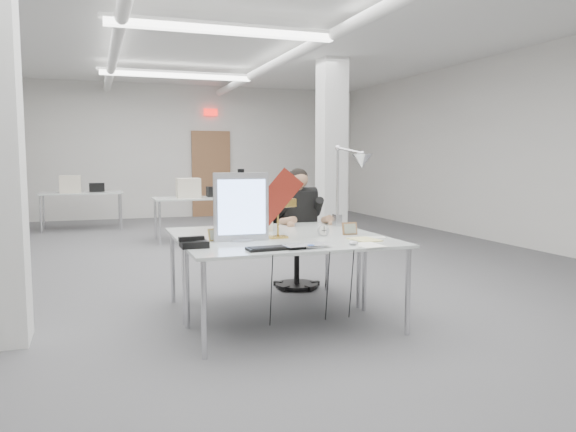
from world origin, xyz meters
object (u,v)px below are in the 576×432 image
Objects in this scene: laptop at (311,247)px; bankers_lamp at (278,218)px; desk_phone at (194,244)px; architect_lamp at (348,180)px; office_chair at (297,240)px; monitor at (241,207)px; beige_monitor at (247,212)px; desk_main at (295,244)px; seated_person at (298,208)px.

bankers_lamp is (-0.06, 0.65, 0.16)m from laptop.
desk_phone reaches higher than laptop.
bankers_lamp is at bearing -176.17° from architect_lamp.
office_chair is 1.63m from monitor.
beige_monitor reaches higher than bankers_lamp.
architect_lamp is (0.85, 0.38, 0.31)m from bankers_lamp.
desk_phone reaches higher than desk_main.
desk_phone is at bearing -166.05° from bankers_lamp.
monitor is at bearing 117.43° from laptop.
architect_lamp is at bearing 40.79° from desk_main.
monitor is at bearing -114.75° from beige_monitor.
bankers_lamp reaches higher than office_chair.
architect_lamp is (0.96, -0.22, 0.30)m from beige_monitor.
architect_lamp is at bearing 46.08° from laptop.
seated_person reaches higher than desk_main.
desk_main is 1.16m from architect_lamp.
monitor is 0.36m from bankers_lamp.
monitor is at bearing 26.43° from desk_phone.
seated_person is 0.90m from beige_monitor.
monitor is 0.70m from beige_monitor.
monitor reaches higher than beige_monitor.
desk_main is 0.56m from monitor.
office_chair reaches higher than laptop.
laptop is 1.79× the size of desk_phone.
bankers_lamp is 0.98m from architect_lamp.
monitor is (-0.39, 0.26, 0.30)m from desk_main.
monitor is (-0.95, -1.18, 0.14)m from seated_person.
bankers_lamp is (-0.61, -1.13, 0.03)m from seated_person.
seated_person is at bearing 56.78° from bankers_lamp.
monitor is 1.51× the size of beige_monitor.
seated_person is at bearing 30.89° from beige_monitor.
office_chair is at bearing 67.01° from laptop.
architect_lamp is at bearing -73.89° from seated_person.
seated_person is at bearing 53.74° from monitor.
architect_lamp is (0.80, 0.69, 0.49)m from desk_main.
seated_person is (0.56, 1.44, 0.16)m from desk_main.
monitor is 0.60× the size of architect_lamp.
office_chair is 2.85× the size of laptop.
bankers_lamp is at bearing 18.67° from desk_phone.
architect_lamp reaches higher than laptop.
laptop is at bearing -88.76° from desk_main.
desk_phone is (-1.39, -1.45, 0.24)m from office_chair.
monitor is 0.77m from laptop.
architect_lamp reaches higher than seated_person.
monitor is 1.65× the size of bankers_lamp.
beige_monitor is (-0.17, 1.25, 0.17)m from laptop.
architect_lamp is (0.79, 1.02, 0.47)m from laptop.
monitor reaches higher than bankers_lamp.
office_chair is 1.01m from beige_monitor.
office_chair is 0.36m from seated_person.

